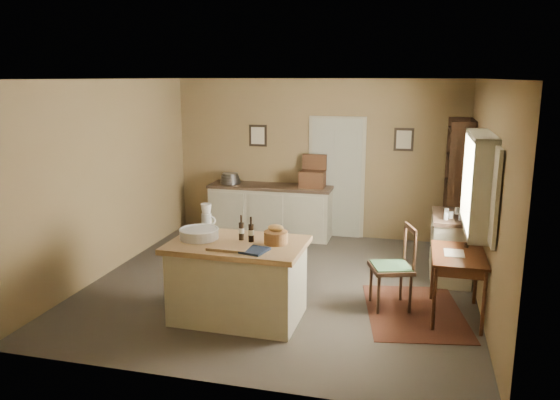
{
  "coord_description": "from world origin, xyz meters",
  "views": [
    {
      "loc": [
        1.69,
        -6.69,
        2.73
      ],
      "look_at": [
        -0.03,
        0.05,
        1.15
      ],
      "focal_mm": 35.0,
      "sensor_mm": 36.0,
      "label": 1
    }
  ],
  "objects_px": {
    "work_island": "(237,278)",
    "writing_desk": "(458,261)",
    "desk_chair": "(391,268)",
    "right_cabinet": "(451,246)",
    "shelving_unit": "(460,188)",
    "sideboard": "(271,209)"
  },
  "relations": [
    {
      "from": "sideboard",
      "to": "right_cabinet",
      "type": "distance_m",
      "value": 3.25
    },
    {
      "from": "desk_chair",
      "to": "sideboard",
      "type": "bearing_deg",
      "value": 111.54
    },
    {
      "from": "work_island",
      "to": "desk_chair",
      "type": "height_order",
      "value": "work_island"
    },
    {
      "from": "desk_chair",
      "to": "right_cabinet",
      "type": "distance_m",
      "value": 1.43
    },
    {
      "from": "desk_chair",
      "to": "shelving_unit",
      "type": "bearing_deg",
      "value": 50.91
    },
    {
      "from": "work_island",
      "to": "shelving_unit",
      "type": "distance_m",
      "value": 4.1
    },
    {
      "from": "right_cabinet",
      "to": "shelving_unit",
      "type": "relative_size",
      "value": 0.47
    },
    {
      "from": "work_island",
      "to": "writing_desk",
      "type": "bearing_deg",
      "value": 15.98
    },
    {
      "from": "work_island",
      "to": "shelving_unit",
      "type": "relative_size",
      "value": 0.73
    },
    {
      "from": "work_island",
      "to": "shelving_unit",
      "type": "xyz_separation_m",
      "value": [
        2.59,
        3.12,
        0.57
      ]
    },
    {
      "from": "writing_desk",
      "to": "sideboard",
      "type": "bearing_deg",
      "value": 137.74
    },
    {
      "from": "desk_chair",
      "to": "shelving_unit",
      "type": "relative_size",
      "value": 0.48
    },
    {
      "from": "sideboard",
      "to": "desk_chair",
      "type": "bearing_deg",
      "value": -49.95
    },
    {
      "from": "sideboard",
      "to": "writing_desk",
      "type": "bearing_deg",
      "value": -42.26
    },
    {
      "from": "writing_desk",
      "to": "desk_chair",
      "type": "xyz_separation_m",
      "value": [
        -0.75,
        0.06,
        -0.17
      ]
    },
    {
      "from": "right_cabinet",
      "to": "shelving_unit",
      "type": "xyz_separation_m",
      "value": [
        0.16,
        1.19,
        0.59
      ]
    },
    {
      "from": "sideboard",
      "to": "work_island",
      "type": "bearing_deg",
      "value": -81.36
    },
    {
      "from": "work_island",
      "to": "desk_chair",
      "type": "distance_m",
      "value": 1.83
    },
    {
      "from": "writing_desk",
      "to": "right_cabinet",
      "type": "distance_m",
      "value": 1.3
    },
    {
      "from": "work_island",
      "to": "right_cabinet",
      "type": "relative_size",
      "value": 1.55
    },
    {
      "from": "work_island",
      "to": "writing_desk",
      "type": "height_order",
      "value": "work_island"
    },
    {
      "from": "right_cabinet",
      "to": "shelving_unit",
      "type": "bearing_deg",
      "value": 82.6
    }
  ]
}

